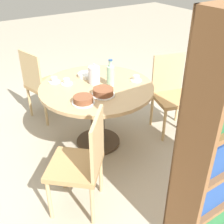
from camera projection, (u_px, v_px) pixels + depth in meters
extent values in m
plane|color=#B2A893|center=(98.00, 142.00, 3.33)|extent=(14.00, 14.00, 0.00)
cylinder|color=#473828|center=(98.00, 141.00, 3.32)|extent=(0.51, 0.51, 0.03)
cylinder|color=#473828|center=(97.00, 116.00, 3.14)|extent=(0.16, 0.16, 0.67)
cylinder|color=tan|center=(97.00, 88.00, 2.96)|extent=(1.21, 1.21, 0.04)
cylinder|color=tan|center=(63.00, 170.00, 2.61)|extent=(0.03, 0.03, 0.42)
cylinder|color=tan|center=(49.00, 200.00, 2.30)|extent=(0.03, 0.03, 0.42)
cylinder|color=tan|center=(101.00, 174.00, 2.56)|extent=(0.03, 0.03, 0.42)
cylinder|color=tan|center=(92.00, 205.00, 2.25)|extent=(0.03, 0.03, 0.42)
cube|color=tan|center=(75.00, 166.00, 2.31)|extent=(0.59, 0.59, 0.04)
cube|color=tan|center=(97.00, 143.00, 2.15)|extent=(0.29, 0.31, 0.47)
cylinder|color=tan|center=(164.00, 126.00, 3.25)|extent=(0.03, 0.03, 0.42)
cylinder|color=tan|center=(192.00, 121.00, 3.34)|extent=(0.03, 0.03, 0.42)
cylinder|color=tan|center=(152.00, 111.00, 3.55)|extent=(0.03, 0.03, 0.42)
cylinder|color=tan|center=(177.00, 107.00, 3.64)|extent=(0.03, 0.03, 0.42)
cube|color=tan|center=(173.00, 99.00, 3.33)|extent=(0.52, 0.52, 0.04)
cube|color=tan|center=(168.00, 73.00, 3.36)|extent=(0.39, 0.14, 0.47)
cylinder|color=tan|center=(68.00, 101.00, 3.77)|extent=(0.03, 0.03, 0.42)
cylinder|color=tan|center=(52.00, 93.00, 3.98)|extent=(0.03, 0.03, 0.42)
cylinder|color=tan|center=(46.00, 111.00, 3.54)|extent=(0.03, 0.03, 0.42)
cylinder|color=tan|center=(30.00, 102.00, 3.75)|extent=(0.03, 0.03, 0.42)
cube|color=tan|center=(47.00, 86.00, 3.64)|extent=(0.51, 0.51, 0.04)
cube|color=tan|center=(31.00, 72.00, 3.39)|extent=(0.12, 0.39, 0.47)
cube|color=brown|center=(192.00, 158.00, 1.72)|extent=(0.04, 0.28, 1.77)
cube|color=brown|center=(217.00, 216.00, 2.39)|extent=(0.94, 0.27, 0.04)
cube|color=#28703D|center=(198.00, 219.00, 2.22)|extent=(0.44, 0.21, 0.22)
cube|color=#234793|center=(202.00, 187.00, 2.02)|extent=(0.37, 0.21, 0.28)
cube|color=#234793|center=(210.00, 151.00, 1.84)|extent=(0.35, 0.21, 0.24)
cube|color=#28703D|center=(223.00, 103.00, 1.68)|extent=(0.40, 0.21, 0.24)
cylinder|color=silver|center=(94.00, 75.00, 2.97)|extent=(0.12, 0.12, 0.19)
cone|color=silver|center=(94.00, 66.00, 2.92)|extent=(0.11, 0.11, 0.02)
sphere|color=silver|center=(94.00, 64.00, 2.91)|extent=(0.02, 0.02, 0.02)
cylinder|color=#99C6A3|center=(111.00, 76.00, 2.91)|extent=(0.08, 0.08, 0.22)
cylinder|color=#99C6A3|center=(110.00, 64.00, 2.84)|extent=(0.04, 0.04, 0.06)
cylinder|color=#2D5184|center=(110.00, 60.00, 2.82)|extent=(0.04, 0.04, 0.01)
cylinder|color=white|center=(103.00, 95.00, 2.77)|extent=(0.23, 0.23, 0.01)
cylinder|color=brown|center=(103.00, 91.00, 2.75)|extent=(0.20, 0.20, 0.06)
cylinder|color=white|center=(83.00, 103.00, 2.63)|extent=(0.22, 0.22, 0.01)
cylinder|color=brown|center=(83.00, 99.00, 2.61)|extent=(0.19, 0.19, 0.06)
cylinder|color=white|center=(136.00, 80.00, 3.07)|extent=(0.12, 0.12, 0.01)
cylinder|color=silver|center=(136.00, 78.00, 3.06)|extent=(0.07, 0.07, 0.05)
cylinder|color=white|center=(67.00, 83.00, 3.00)|extent=(0.12, 0.12, 0.01)
cylinder|color=silver|center=(67.00, 81.00, 2.98)|extent=(0.07, 0.07, 0.05)
cylinder|color=white|center=(55.00, 82.00, 3.04)|extent=(0.12, 0.12, 0.01)
cylinder|color=silver|center=(54.00, 79.00, 3.02)|extent=(0.07, 0.07, 0.05)
cylinder|color=white|center=(86.00, 76.00, 3.17)|extent=(0.19, 0.19, 0.01)
cylinder|color=white|center=(86.00, 75.00, 3.16)|extent=(0.19, 0.19, 0.01)
cylinder|color=white|center=(86.00, 74.00, 3.16)|extent=(0.19, 0.19, 0.01)
cylinder|color=white|center=(86.00, 74.00, 3.15)|extent=(0.19, 0.19, 0.01)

